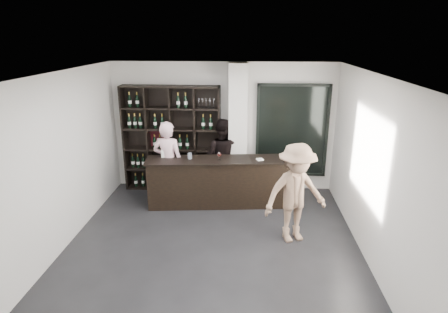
# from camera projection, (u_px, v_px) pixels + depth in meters

# --- Properties ---
(floor) EXTENTS (5.00, 5.50, 0.01)m
(floor) POSITION_uv_depth(u_px,v_px,m) (212.00, 249.00, 6.34)
(floor) COLOR black
(floor) RESTS_ON ground
(wine_shelf) EXTENTS (2.20, 0.35, 2.40)m
(wine_shelf) POSITION_uv_depth(u_px,v_px,m) (172.00, 139.00, 8.47)
(wine_shelf) COLOR black
(wine_shelf) RESTS_ON floor
(structural_column) EXTENTS (0.40, 0.40, 2.90)m
(structural_column) POSITION_uv_depth(u_px,v_px,m) (238.00, 130.00, 8.21)
(structural_column) COLOR silver
(structural_column) RESTS_ON floor
(glass_panel) EXTENTS (1.60, 0.08, 2.10)m
(glass_panel) POSITION_uv_depth(u_px,v_px,m) (292.00, 131.00, 8.36)
(glass_panel) COLOR black
(glass_panel) RESTS_ON floor
(tasting_counter) EXTENTS (3.09, 0.64, 1.02)m
(tasting_counter) POSITION_uv_depth(u_px,v_px,m) (221.00, 182.00, 7.84)
(tasting_counter) COLOR black
(tasting_counter) RESTS_ON floor
(taster_pink) EXTENTS (0.71, 0.53, 1.77)m
(taster_pink) POSITION_uv_depth(u_px,v_px,m) (168.00, 162.00, 7.88)
(taster_pink) COLOR #F2BFCB
(taster_pink) RESTS_ON floor
(taster_black) EXTENTS (0.98, 0.85, 1.73)m
(taster_black) POSITION_uv_depth(u_px,v_px,m) (222.00, 156.00, 8.34)
(taster_black) COLOR black
(taster_black) RESTS_ON floor
(customer) EXTENTS (1.30, 1.02, 1.76)m
(customer) POSITION_uv_depth(u_px,v_px,m) (296.00, 194.00, 6.36)
(customer) COLOR #93725B
(customer) RESTS_ON floor
(wine_glass) EXTENTS (0.09, 0.09, 0.19)m
(wine_glass) POSITION_uv_depth(u_px,v_px,m) (219.00, 156.00, 7.59)
(wine_glass) COLOR white
(wine_glass) RESTS_ON tasting_counter
(spit_cup) EXTENTS (0.10, 0.10, 0.12)m
(spit_cup) POSITION_uv_depth(u_px,v_px,m) (190.00, 156.00, 7.68)
(spit_cup) COLOR silver
(spit_cup) RESTS_ON tasting_counter
(napkin_stack) EXTENTS (0.16, 0.16, 0.02)m
(napkin_stack) POSITION_uv_depth(u_px,v_px,m) (260.00, 159.00, 7.63)
(napkin_stack) COLOR white
(napkin_stack) RESTS_ON tasting_counter
(card_stand) EXTENTS (0.11, 0.08, 0.16)m
(card_stand) POSITION_uv_depth(u_px,v_px,m) (164.00, 154.00, 7.77)
(card_stand) COLOR white
(card_stand) RESTS_ON tasting_counter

